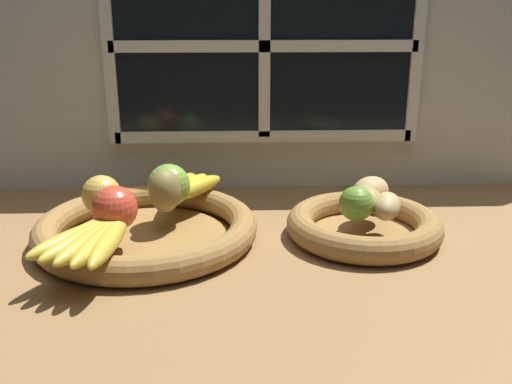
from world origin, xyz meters
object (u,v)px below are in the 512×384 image
Objects in this scene: banana_bunch_front at (94,238)px; potato_small at (387,206)px; pear_brown at (165,191)px; banana_bunch_back at (185,187)px; lime_near at (356,204)px; apple_red_front at (115,208)px; fruit_bowl_right at (364,226)px; apple_golden_left at (102,195)px; potato_back at (371,191)px; apple_green_back at (169,185)px; fruit_bowl_left at (147,229)px; potato_large at (365,199)px.

potato_small reaches higher than banana_bunch_front.
banana_bunch_front is at bearing -120.02° from pear_brown.
banana_bunch_back is 2.81× the size of lime_near.
pear_brown reaches higher than apple_red_front.
apple_golden_left reaches higher than fruit_bowl_right.
banana_bunch_back is at bearing 158.51° from potato_small.
apple_red_front is 0.92× the size of potato_back.
lime_near is at bearing -118.98° from potato_back.
banana_bunch_back is (13.43, 9.44, -1.81)cm from apple_golden_left.
apple_green_back is 0.97× the size of potato_back.
pear_brown is (3.32, 1.93, 6.30)cm from fruit_bowl_left.
apple_golden_left is at bearing -176.90° from potato_back.
apple_red_front is at bearing 76.05° from banana_bunch_front.
apple_golden_left is 10.94cm from pear_brown.
fruit_bowl_right is at bearing 0.00° from fruit_bowl_left.
apple_red_front is (-3.78, -6.29, 6.18)cm from fruit_bowl_left.
potato_back is at bearing 13.30° from apple_red_front.
pear_brown is at bearing 2.45° from apple_golden_left.
apple_golden_left is 0.85× the size of potato_back.
pear_brown is at bearing 49.16° from apple_red_front.
apple_golden_left is at bearing -177.55° from pear_brown.
apple_green_back is at bearing 16.92° from apple_golden_left.
fruit_bowl_left is 5.02× the size of apple_green_back.
apple_green_back reaches higher than apple_golden_left.
banana_bunch_front is at bearing -112.46° from fruit_bowl_left.
potato_small is (40.98, -2.93, 4.73)cm from fruit_bowl_left.
apple_red_front is 0.37× the size of banana_bunch_front.
apple_green_back reaches higher than fruit_bowl_right.
potato_small reaches higher than fruit_bowl_right.
lime_near reaches higher than banana_bunch_front.
apple_red_front is 19.80cm from banana_bunch_back.
apple_green_back is 36.29cm from potato_back.
lime_near is at bearing -14.73° from apple_green_back.
apple_red_front reaches higher than banana_bunch_back.
pear_brown is at bearing 170.38° from lime_near.
apple_green_back is 1.31× the size of lime_near.
lime_near is at bearing 3.96° from apple_red_front.
fruit_bowl_left is at bearing -10.89° from apple_golden_left.
potato_back is (36.55, 2.11, -1.19)cm from pear_brown.
potato_large is at bearing 135.00° from potato_small.
apple_red_front reaches higher than fruit_bowl_right.
fruit_bowl_left is 8.79cm from apple_green_back.
potato_small is at bearing 4.28° from apple_red_front.
fruit_bowl_left is at bearing -149.86° from pear_brown.
apple_golden_left is at bearing 174.83° from potato_small.
banana_bunch_back is (5.83, 10.90, 4.09)cm from fruit_bowl_left.
potato_small is at bearing -45.00° from fruit_bowl_right.
pear_brown reaches higher than potato_large.
potato_small is at bearing 12.71° from banana_bunch_front.
pear_brown reaches higher than potato_small.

